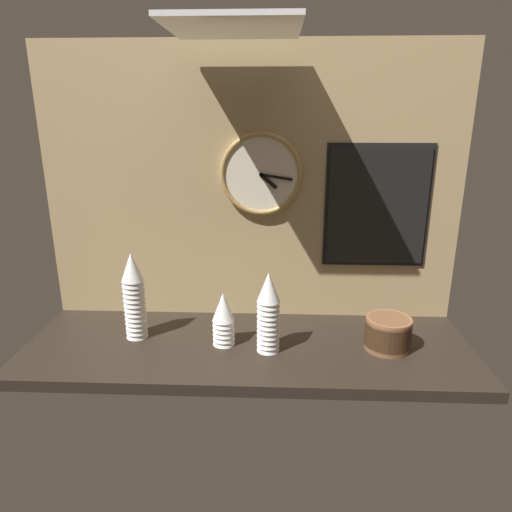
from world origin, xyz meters
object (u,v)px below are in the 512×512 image
object	(u,v)px
cup_stack_center_right	(268,312)
wall_clock	(261,174)
bowl_stack_far_right	(388,332)
cup_stack_center	(223,319)
cup_stack_left	(134,296)
menu_board	(377,206)

from	to	relation	value
cup_stack_center_right	wall_clock	world-z (taller)	wall_clock
bowl_stack_far_right	wall_clock	world-z (taller)	wall_clock
cup_stack_center	wall_clock	size ratio (longest dim) A/B	0.64
bowl_stack_far_right	wall_clock	bearing A→B (deg)	150.86
cup_stack_center	cup_stack_left	bearing A→B (deg)	172.56
bowl_stack_far_right	cup_stack_center	bearing A→B (deg)	179.39
cup_stack_center	cup_stack_center_right	distance (m)	0.17
cup_stack_left	wall_clock	distance (m)	0.65
cup_stack_left	cup_stack_center_right	world-z (taller)	cup_stack_left
cup_stack_left	cup_stack_center_right	xyz separation A→B (m)	(0.49, -0.08, -0.02)
cup_stack_center_right	wall_clock	bearing A→B (deg)	97.02
cup_stack_center	bowl_stack_far_right	distance (m)	0.58
bowl_stack_far_right	wall_clock	size ratio (longest dim) A/B	0.52
cup_stack_left	bowl_stack_far_right	distance (m)	0.92
cup_stack_left	bowl_stack_far_right	size ratio (longest dim) A/B	2.04
menu_board	bowl_stack_far_right	bearing A→B (deg)	-86.91
cup_stack_left	bowl_stack_far_right	world-z (taller)	cup_stack_left
cup_stack_left	cup_stack_center	xyz separation A→B (m)	(0.33, -0.04, -0.06)
wall_clock	menu_board	size ratio (longest dim) A/B	0.66
wall_clock	bowl_stack_far_right	bearing A→B (deg)	-29.14
cup_stack_center	menu_board	distance (m)	0.72
cup_stack_center_right	menu_board	size ratio (longest dim) A/B	0.62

